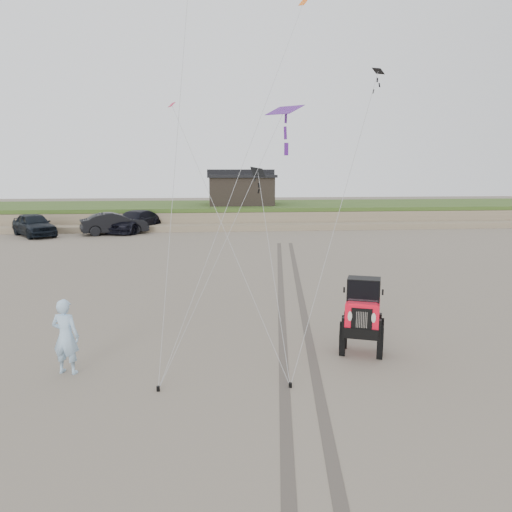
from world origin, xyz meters
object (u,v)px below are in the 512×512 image
(cabin, at_px, (241,189))
(truck_b, at_px, (114,223))
(man, at_px, (66,336))
(truck_c, at_px, (135,221))
(jeep, at_px, (362,324))
(truck_a, at_px, (34,225))

(cabin, xyz_separation_m, truck_b, (-10.60, -7.97, -2.39))
(truck_b, relative_size, man, 2.68)
(truck_c, distance_m, man, 29.39)
(cabin, distance_m, jeep, 35.41)
(cabin, relative_size, truck_c, 1.07)
(truck_c, height_order, jeep, truck_c)
(truck_a, distance_m, jeep, 31.94)
(cabin, distance_m, man, 36.60)
(truck_b, bearing_deg, cabin, -70.55)
(truck_a, height_order, truck_c, truck_a)
(truck_a, xyz_separation_m, truck_b, (5.95, 0.60, -0.04))
(truck_a, relative_size, man, 2.70)
(truck_b, height_order, man, man)
(truck_c, bearing_deg, man, -60.92)
(jeep, bearing_deg, man, -155.37)
(truck_c, relative_size, man, 3.08)
(truck_b, distance_m, jeep, 29.67)
(man, bearing_deg, truck_c, -69.55)
(truck_b, distance_m, truck_c, 1.97)
(cabin, bearing_deg, truck_c, -144.46)
(truck_b, height_order, jeep, jeep)
(truck_c, xyz_separation_m, man, (2.31, -29.30, 0.10))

